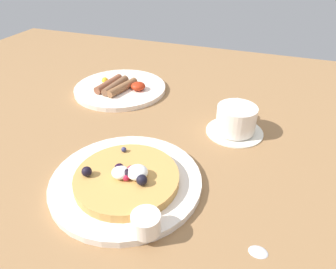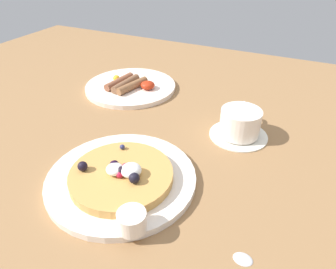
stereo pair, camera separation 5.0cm
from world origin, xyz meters
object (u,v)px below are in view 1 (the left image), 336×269
at_px(breakfast_plate, 120,88).
at_px(pancake_plate, 126,181).
at_px(coffee_cup, 236,118).
at_px(syrup_ramekin, 146,223).
at_px(coffee_saucer, 234,131).

bearing_deg(breakfast_plate, pancake_plate, -61.03).
xyz_separation_m(pancake_plate, coffee_cup, (0.16, 0.24, 0.03)).
bearing_deg(coffee_cup, syrup_ramekin, -102.69).
bearing_deg(syrup_ramekin, coffee_saucer, 77.22).
xyz_separation_m(syrup_ramekin, coffee_cup, (0.08, 0.34, 0.01)).
distance_m(syrup_ramekin, coffee_saucer, 0.35).
bearing_deg(coffee_saucer, breakfast_plate, 162.68).
xyz_separation_m(pancake_plate, breakfast_plate, (-0.19, 0.35, -0.00)).
xyz_separation_m(breakfast_plate, coffee_saucer, (0.35, -0.11, -0.00)).
xyz_separation_m(syrup_ramekin, coffee_saucer, (0.08, 0.34, -0.03)).
bearing_deg(syrup_ramekin, pancake_plate, 130.77).
height_order(pancake_plate, syrup_ramekin, syrup_ramekin).
height_order(syrup_ramekin, breakfast_plate, syrup_ramekin).
bearing_deg(breakfast_plate, syrup_ramekin, -58.26).
bearing_deg(coffee_cup, coffee_saucer, -81.63).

